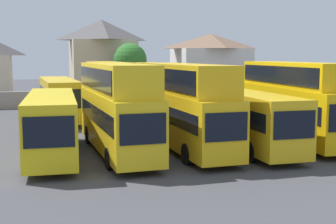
{
  "coord_description": "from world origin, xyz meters",
  "views": [
    {
      "loc": [
        -8.12,
        -25.7,
        5.52
      ],
      "look_at": [
        0.0,
        3.0,
        1.89
      ],
      "focal_mm": 49.54,
      "sensor_mm": 36.0,
      "label": 1
    }
  ],
  "objects_px": {
    "bus_8": "(151,87)",
    "bus_9": "(191,94)",
    "bus_2": "(116,103)",
    "bus_4": "(243,116)",
    "bus_5": "(294,98)",
    "bus_6": "(59,97)",
    "bus_1": "(51,122)",
    "house_terrace_right": "(211,64)",
    "bus_7": "(109,87)",
    "house_terrace_centre": "(102,59)",
    "bus_3": "(183,102)",
    "tree_left_of_lot": "(130,60)"
  },
  "relations": [
    {
      "from": "bus_2",
      "to": "tree_left_of_lot",
      "type": "distance_m",
      "value": 28.24
    },
    {
      "from": "bus_7",
      "to": "bus_9",
      "type": "bearing_deg",
      "value": 88.49
    },
    {
      "from": "bus_1",
      "to": "bus_2",
      "type": "distance_m",
      "value": 3.68
    },
    {
      "from": "tree_left_of_lot",
      "to": "house_terrace_centre",
      "type": "bearing_deg",
      "value": 110.84
    },
    {
      "from": "bus_3",
      "to": "bus_7",
      "type": "xyz_separation_m",
      "value": [
        -2.09,
        14.99,
        -0.03
      ]
    },
    {
      "from": "bus_1",
      "to": "bus_3",
      "type": "height_order",
      "value": "bus_3"
    },
    {
      "from": "bus_2",
      "to": "bus_7",
      "type": "xyz_separation_m",
      "value": [
        1.88,
        15.06,
        -0.05
      ]
    },
    {
      "from": "bus_3",
      "to": "bus_1",
      "type": "bearing_deg",
      "value": -91.51
    },
    {
      "from": "bus_2",
      "to": "bus_8",
      "type": "relative_size",
      "value": 1.05
    },
    {
      "from": "house_terrace_centre",
      "to": "bus_8",
      "type": "bearing_deg",
      "value": -84.74
    },
    {
      "from": "bus_1",
      "to": "bus_8",
      "type": "xyz_separation_m",
      "value": [
        9.16,
        14.67,
        0.79
      ]
    },
    {
      "from": "bus_7",
      "to": "bus_4",
      "type": "bearing_deg",
      "value": 18.83
    },
    {
      "from": "bus_2",
      "to": "bus_3",
      "type": "relative_size",
      "value": 0.97
    },
    {
      "from": "bus_6",
      "to": "tree_left_of_lot",
      "type": "distance_m",
      "value": 15.77
    },
    {
      "from": "bus_4",
      "to": "bus_7",
      "type": "height_order",
      "value": "bus_7"
    },
    {
      "from": "bus_3",
      "to": "bus_2",
      "type": "bearing_deg",
      "value": -90.77
    },
    {
      "from": "bus_5",
      "to": "bus_8",
      "type": "distance_m",
      "value": 15.47
    },
    {
      "from": "bus_6",
      "to": "bus_8",
      "type": "xyz_separation_m",
      "value": [
        8.1,
        0.03,
        0.72
      ]
    },
    {
      "from": "bus_6",
      "to": "bus_8",
      "type": "bearing_deg",
      "value": 87.42
    },
    {
      "from": "bus_3",
      "to": "bus_8",
      "type": "xyz_separation_m",
      "value": [
        1.62,
        14.63,
        -0.1
      ]
    },
    {
      "from": "bus_6",
      "to": "house_terrace_right",
      "type": "xyz_separation_m",
      "value": [
        21.56,
        20.19,
        2.33
      ]
    },
    {
      "from": "bus_3",
      "to": "bus_9",
      "type": "xyz_separation_m",
      "value": [
        5.55,
        14.98,
        -0.85
      ]
    },
    {
      "from": "bus_1",
      "to": "house_terrace_right",
      "type": "height_order",
      "value": "house_terrace_right"
    },
    {
      "from": "bus_2",
      "to": "bus_9",
      "type": "bearing_deg",
      "value": 145.6
    },
    {
      "from": "bus_4",
      "to": "tree_left_of_lot",
      "type": "xyz_separation_m",
      "value": [
        -1.36,
        27.83,
        3.06
      ]
    },
    {
      "from": "bus_2",
      "to": "bus_5",
      "type": "distance_m",
      "value": 11.52
    },
    {
      "from": "bus_4",
      "to": "bus_8",
      "type": "distance_m",
      "value": 15.22
    },
    {
      "from": "bus_7",
      "to": "bus_8",
      "type": "distance_m",
      "value": 3.74
    },
    {
      "from": "bus_7",
      "to": "bus_3",
      "type": "bearing_deg",
      "value": 6.47
    },
    {
      "from": "bus_5",
      "to": "bus_2",
      "type": "bearing_deg",
      "value": -84.15
    },
    {
      "from": "bus_1",
      "to": "bus_3",
      "type": "bearing_deg",
      "value": 93.09
    },
    {
      "from": "bus_8",
      "to": "bus_9",
      "type": "height_order",
      "value": "bus_8"
    },
    {
      "from": "bus_2",
      "to": "bus_6",
      "type": "bearing_deg",
      "value": -172.42
    },
    {
      "from": "bus_4",
      "to": "bus_5",
      "type": "bearing_deg",
      "value": 101.56
    },
    {
      "from": "bus_9",
      "to": "bus_1",
      "type": "bearing_deg",
      "value": -44.49
    },
    {
      "from": "house_terrace_centre",
      "to": "house_terrace_right",
      "type": "bearing_deg",
      "value": 4.32
    },
    {
      "from": "house_terrace_centre",
      "to": "bus_3",
      "type": "bearing_deg",
      "value": -89.79
    },
    {
      "from": "house_terrace_right",
      "to": "bus_8",
      "type": "bearing_deg",
      "value": -123.75
    },
    {
      "from": "bus_8",
      "to": "bus_9",
      "type": "xyz_separation_m",
      "value": [
        3.93,
        0.36,
        -0.76
      ]
    },
    {
      "from": "bus_7",
      "to": "bus_2",
      "type": "bearing_deg",
      "value": -8.58
    },
    {
      "from": "bus_6",
      "to": "bus_9",
      "type": "distance_m",
      "value": 12.03
    },
    {
      "from": "tree_left_of_lot",
      "to": "bus_5",
      "type": "bearing_deg",
      "value": -78.95
    },
    {
      "from": "bus_6",
      "to": "bus_7",
      "type": "relative_size",
      "value": 0.94
    },
    {
      "from": "house_terrace_right",
      "to": "bus_7",
      "type": "bearing_deg",
      "value": -130.96
    },
    {
      "from": "bus_7",
      "to": "bus_8",
      "type": "bearing_deg",
      "value": 82.94
    },
    {
      "from": "bus_4",
      "to": "house_terrace_right",
      "type": "height_order",
      "value": "house_terrace_right"
    },
    {
      "from": "bus_1",
      "to": "bus_4",
      "type": "xyz_separation_m",
      "value": [
        11.15,
        -0.39,
        -0.01
      ]
    },
    {
      "from": "bus_7",
      "to": "bus_6",
      "type": "bearing_deg",
      "value": -86.38
    },
    {
      "from": "bus_2",
      "to": "bus_6",
      "type": "height_order",
      "value": "bus_2"
    },
    {
      "from": "bus_4",
      "to": "bus_6",
      "type": "height_order",
      "value": "bus_6"
    }
  ]
}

